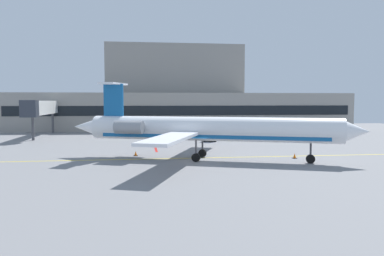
% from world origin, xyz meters
% --- Properties ---
extents(ground, '(120.00, 120.00, 0.11)m').
position_xyz_m(ground, '(-0.00, 0.00, -0.05)').
color(ground, slate).
extents(terminal_building, '(74.82, 17.49, 18.96)m').
position_xyz_m(terminal_building, '(3.11, 49.03, 6.69)').
color(terminal_building, gray).
rests_on(terminal_building, ground).
extents(jet_bridge_west, '(2.40, 18.20, 6.38)m').
position_xyz_m(jet_bridge_west, '(-22.56, 30.18, 5.00)').
color(jet_bridge_west, silver).
rests_on(jet_bridge_west, ground).
extents(regional_jet, '(30.52, 24.68, 8.29)m').
position_xyz_m(regional_jet, '(1.30, 1.12, 3.27)').
color(regional_jet, white).
rests_on(regional_jet, ground).
extents(baggage_tug, '(4.46, 3.31, 2.31)m').
position_xyz_m(baggage_tug, '(-8.62, 28.74, 1.05)').
color(baggage_tug, '#E5B20C').
rests_on(baggage_tug, ground).
extents(pushback_tractor, '(3.17, 4.33, 1.77)m').
position_xyz_m(pushback_tractor, '(5.21, 19.69, 0.84)').
color(pushback_tractor, '#19389E').
rests_on(pushback_tractor, ground).
extents(safety_cone_alpha, '(0.47, 0.47, 0.55)m').
position_xyz_m(safety_cone_alpha, '(-6.20, 5.02, 0.25)').
color(safety_cone_alpha, orange).
rests_on(safety_cone_alpha, ground).
extents(safety_cone_bravo, '(0.47, 0.47, 0.55)m').
position_xyz_m(safety_cone_bravo, '(11.10, 0.81, 0.25)').
color(safety_cone_bravo, orange).
rests_on(safety_cone_bravo, ground).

